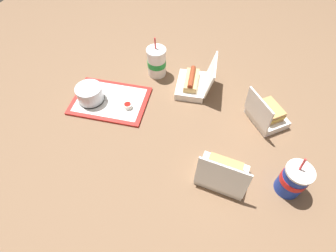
{
  "coord_description": "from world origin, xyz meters",
  "views": [
    {
      "loc": [
        -0.22,
        0.66,
        0.98
      ],
      "look_at": [
        0.03,
        0.01,
        0.05
      ],
      "focal_mm": 28.0,
      "sensor_mm": 36.0,
      "label": 1
    }
  ],
  "objects": [
    {
      "name": "ground_plane",
      "position": [
        0.0,
        0.0,
        0.0
      ],
      "size": [
        3.2,
        3.2,
        0.0
      ],
      "primitive_type": "plane",
      "color": "brown"
    },
    {
      "name": "food_tray",
      "position": [
        0.37,
        -0.06,
        0.01
      ],
      "size": [
        0.41,
        0.31,
        0.01
      ],
      "color": "red",
      "rests_on": "ground_plane"
    },
    {
      "name": "cake_container",
      "position": [
        0.46,
        -0.03,
        0.05
      ],
      "size": [
        0.13,
        0.13,
        0.08
      ],
      "color": "black",
      "rests_on": "food_tray"
    },
    {
      "name": "ketchup_cup",
      "position": [
        0.27,
        -0.05,
        0.03
      ],
      "size": [
        0.04,
        0.04,
        0.02
      ],
      "color": "white",
      "rests_on": "food_tray"
    },
    {
      "name": "napkin_stack",
      "position": [
        0.37,
        -0.1,
        0.02
      ],
      "size": [
        0.12,
        0.12,
        0.0
      ],
      "primitive_type": "cube",
      "rotation": [
        0.0,
        0.0,
        0.21
      ],
      "color": "white",
      "rests_on": "food_tray"
    },
    {
      "name": "plastic_fork",
      "position": [
        0.34,
        0.02,
        0.02
      ],
      "size": [
        0.11,
        0.05,
        0.0
      ],
      "primitive_type": "cube",
      "rotation": [
        0.0,
        0.0,
        0.41
      ],
      "color": "white",
      "rests_on": "food_tray"
    },
    {
      "name": "clamshell_sandwich_left",
      "position": [
        -0.25,
        0.15,
        0.04
      ],
      "size": [
        0.19,
        0.15,
        0.18
      ],
      "color": "white",
      "rests_on": "ground_plane"
    },
    {
      "name": "clamshell_sandwich_back",
      "position": [
        -0.37,
        -0.22,
        0.04
      ],
      "size": [
        0.23,
        0.23,
        0.18
      ],
      "color": "white",
      "rests_on": "ground_plane"
    },
    {
      "name": "clamshell_hotdog_corner",
      "position": [
        0.02,
        -0.3,
        0.04
      ],
      "size": [
        0.22,
        0.23,
        0.18
      ],
      "color": "white",
      "rests_on": "ground_plane"
    },
    {
      "name": "soda_cup_right",
      "position": [
        0.24,
        -0.34,
        0.08
      ],
      "size": [
        0.1,
        0.1,
        0.22
      ],
      "color": "white",
      "rests_on": "ground_plane"
    },
    {
      "name": "soda_cup_corner",
      "position": [
        -0.5,
        0.09,
        0.08
      ],
      "size": [
        0.1,
        0.1,
        0.21
      ],
      "color": "#1938B7",
      "rests_on": "ground_plane"
    }
  ]
}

